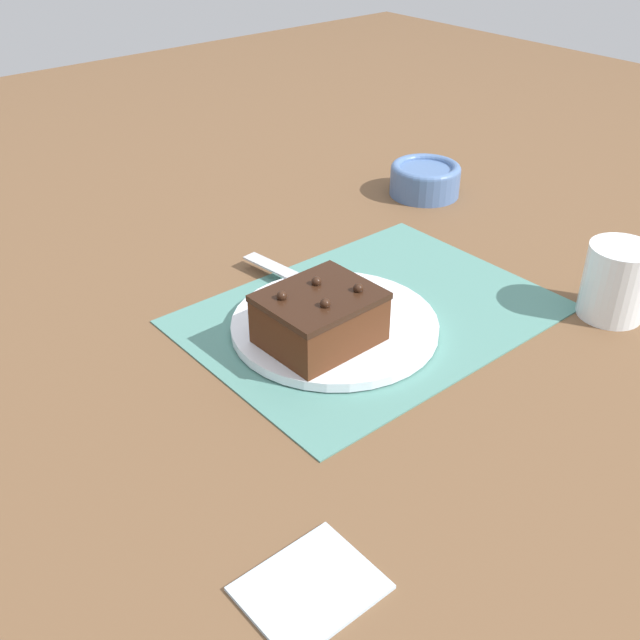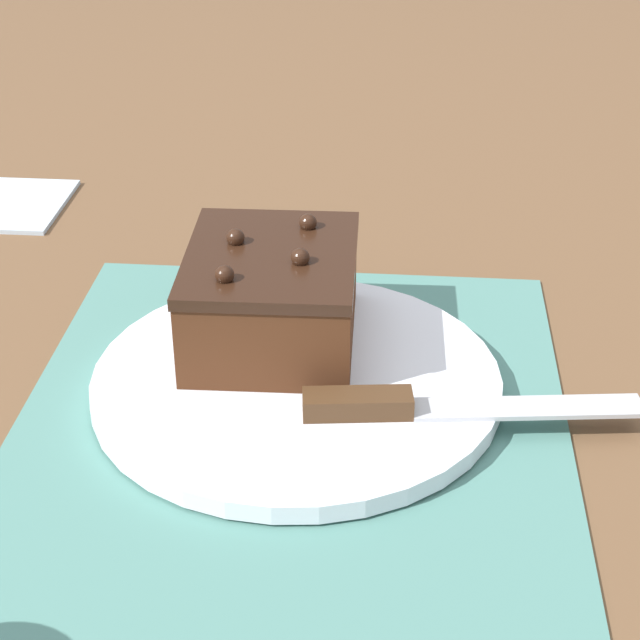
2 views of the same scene
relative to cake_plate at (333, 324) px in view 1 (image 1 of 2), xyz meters
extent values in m
plane|color=brown|center=(-0.06, 0.00, -0.01)|extent=(3.00, 3.00, 0.00)
cube|color=slate|center=(-0.06, 0.00, -0.01)|extent=(0.46, 0.34, 0.00)
cylinder|color=white|center=(0.00, 0.00, 0.00)|extent=(0.26, 0.26, 0.01)
cube|color=#472614|center=(0.04, 0.02, 0.03)|extent=(0.13, 0.11, 0.06)
cube|color=black|center=(0.04, 0.02, 0.07)|extent=(0.13, 0.11, 0.01)
sphere|color=black|center=(0.00, 0.05, 0.07)|extent=(0.01, 0.01, 0.01)
sphere|color=black|center=(0.03, 0.00, 0.07)|extent=(0.01, 0.01, 0.01)
sphere|color=black|center=(0.05, 0.05, 0.07)|extent=(0.01, 0.01, 0.01)
sphere|color=black|center=(0.08, 0.00, 0.07)|extent=(0.01, 0.01, 0.01)
cube|color=#472D19|center=(-0.04, -0.04, 0.01)|extent=(0.03, 0.07, 0.01)
cube|color=#B7BABF|center=(-0.03, -0.14, 0.01)|extent=(0.04, 0.14, 0.00)
cylinder|color=white|center=(-0.30, 0.20, 0.04)|extent=(0.08, 0.08, 0.10)
cylinder|color=#4C6B9E|center=(-0.41, -0.23, 0.01)|extent=(0.12, 0.12, 0.05)
torus|color=#4C6B9E|center=(-0.41, -0.23, 0.04)|extent=(0.12, 0.12, 0.02)
cube|color=silver|center=(0.27, 0.28, -0.01)|extent=(0.11, 0.09, 0.01)
camera|label=1|loc=(0.52, 0.59, 0.51)|focal=42.00mm
camera|label=2|loc=(-0.57, -0.06, 0.38)|focal=60.00mm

